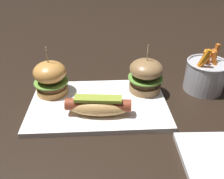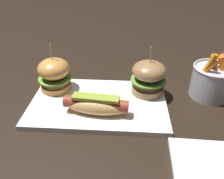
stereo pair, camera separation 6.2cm
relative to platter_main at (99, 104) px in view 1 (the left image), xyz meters
name	(u,v)px [view 1 (the left image)]	position (x,y,z in m)	size (l,w,h in m)	color
ground_plane	(99,106)	(0.00, 0.00, -0.01)	(3.00, 3.00, 0.00)	black
platter_main	(99,104)	(0.00, 0.00, 0.00)	(0.37, 0.24, 0.01)	white
hot_dog	(98,106)	(0.00, -0.05, 0.03)	(0.17, 0.07, 0.05)	tan
slider_left	(51,78)	(-0.13, 0.06, 0.06)	(0.10, 0.10, 0.14)	#D08D42
slider_right	(146,75)	(0.14, 0.06, 0.06)	(0.10, 0.10, 0.14)	olive
fries_bucket	(205,75)	(0.32, 0.07, 0.04)	(0.12, 0.12, 0.14)	#B7BABF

